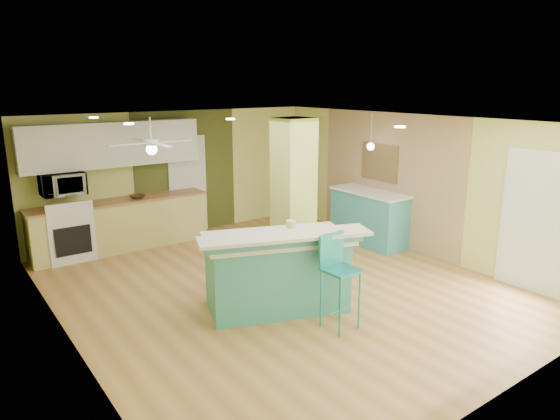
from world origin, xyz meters
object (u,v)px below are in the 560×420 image
Objects in this scene: fruit_bowl at (137,197)px; canister at (291,227)px; peninsula at (277,270)px; bar_stool at (337,266)px; side_counter at (369,217)px.

canister reaches higher than fruit_bowl.
canister reaches higher than peninsula.
fruit_bowl is at bearing 97.85° from bar_stool.
peninsula is at bearing -175.35° from canister.
bar_stool reaches higher than canister.
fruit_bowl is (-0.84, 4.56, 0.16)m from bar_stool.
canister is (0.79, -3.67, 0.14)m from fruit_bowl.
side_counter is 4.42m from fruit_bowl.
peninsula is at bearing 106.04° from bar_stool.
fruit_bowl is at bearing 118.57° from peninsula.
canister is (0.25, 0.02, 0.57)m from peninsula.
peninsula reaches higher than side_counter.
fruit_bowl is (-3.69, 2.38, 0.46)m from side_counter.
bar_stool is 4.31× the size of fruit_bowl.
peninsula is at bearing -157.40° from side_counter.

